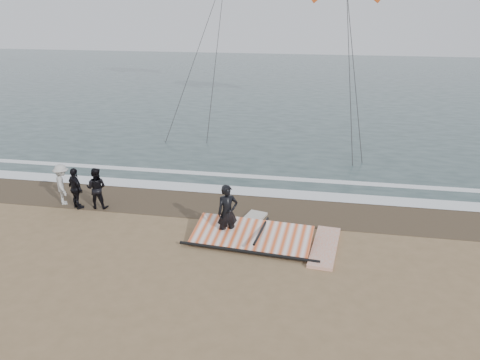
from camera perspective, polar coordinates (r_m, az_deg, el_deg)
The scene contains 10 objects.
ground at distance 13.49m, azimuth -3.92°, elevation -10.76°, with size 120.00×120.00×0.00m, color #8C704C.
sea at distance 44.78m, azimuth 6.62°, elevation 11.60°, with size 120.00×54.00×0.02m, color #233838.
wet_sand at distance 17.39m, azimuth -0.31°, elevation -3.11°, with size 120.00×2.80×0.01m, color #4C3D2B.
foam_near at distance 18.65m, azimuth 0.49°, elevation -1.34°, with size 120.00×0.90×0.01m, color white.
foam_far at distance 20.21m, azimuth 1.32°, elevation 0.45°, with size 120.00×0.45×0.01m, color white.
man_main at distance 14.67m, azimuth -1.53°, elevation -3.98°, with size 0.66×0.43×1.81m, color black.
board_white at distance 14.70m, azimuth 10.29°, elevation -8.01°, with size 0.73×2.61×0.10m, color silver.
board_cream at distance 15.77m, azimuth 0.74°, elevation -5.56°, with size 0.62×2.34×0.10m, color beige.
trio_cluster at distance 18.06m, azimuth -19.29°, elevation -0.77°, with size 2.32×1.29×1.55m.
sail_rig at distance 14.84m, azimuth 1.26°, elevation -6.72°, with size 4.30×2.05×0.50m.
Camera 1 is at (2.96, -11.12, 7.04)m, focal length 35.00 mm.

